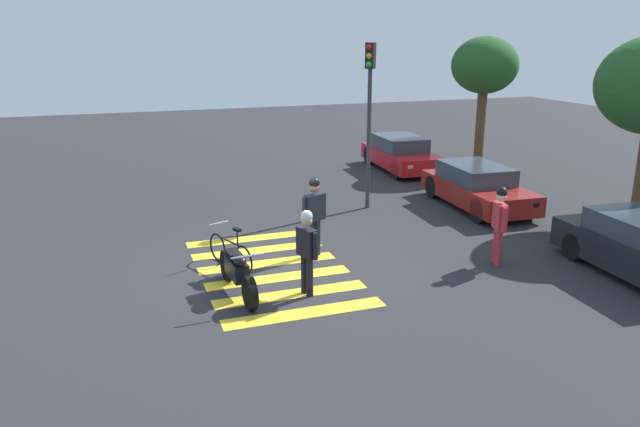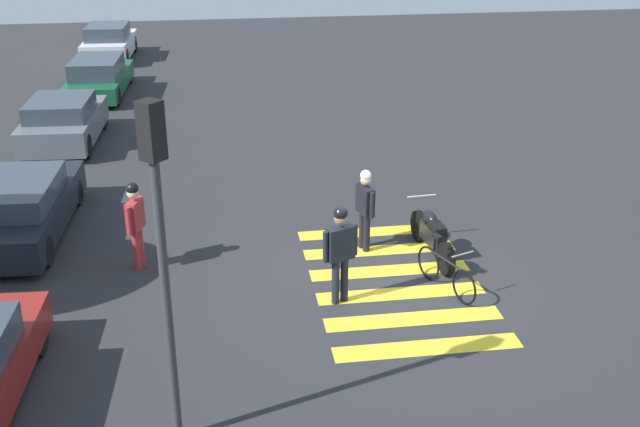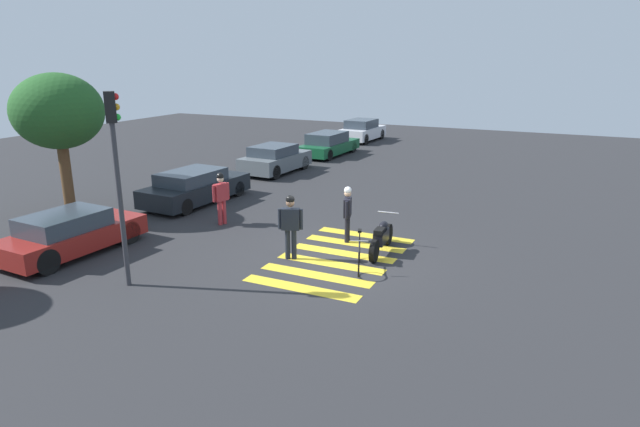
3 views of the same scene
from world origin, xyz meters
name	(u,v)px [view 1 (image 1 of 3)]	position (x,y,z in m)	size (l,w,h in m)	color
ground_plane	(273,270)	(0.00, 0.00, 0.00)	(60.00, 60.00, 0.00)	#2B2B2D
police_motorcycle	(237,272)	(0.95, -0.97, 0.46)	(2.21, 0.62, 1.04)	black
leaning_bicycle	(230,252)	(-0.44, -0.83, 0.37)	(1.62, 0.69, 0.99)	black
officer_on_foot	(307,247)	(1.46, 0.30, 0.98)	(0.63, 0.32, 1.72)	black
officer_by_motorcycle	(314,211)	(-0.58, 1.15, 1.07)	(0.37, 0.65, 1.84)	#1E232D
pedestrian_bystander	(500,220)	(1.30, 4.78, 1.02)	(0.64, 0.34, 1.77)	#B22D33
crosswalk_stripes	(273,270)	(0.00, 0.00, 0.00)	(4.95, 3.09, 0.01)	yellow
car_red_convertible	(401,154)	(-8.28, 7.22, 0.61)	(4.12, 1.92, 1.26)	black
car_maroon_wagon	(477,187)	(-2.89, 7.01, 0.61)	(4.16, 1.93, 1.24)	black
traffic_light_pole	(369,101)	(-3.88, 3.92, 3.12)	(0.34, 0.34, 4.69)	#38383D
street_tree_near	(485,67)	(-7.74, 10.24, 3.75)	(2.44, 2.44, 4.86)	brown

